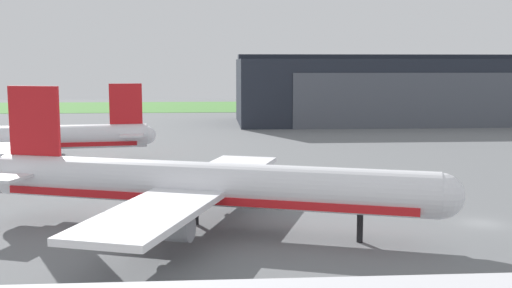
{
  "coord_description": "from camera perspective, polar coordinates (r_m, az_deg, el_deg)",
  "views": [
    {
      "loc": [
        -26.73,
        -58.75,
        15.83
      ],
      "look_at": [
        -21.2,
        19.66,
        5.63
      ],
      "focal_mm": 43.75,
      "sensor_mm": 36.0,
      "label": 1
    }
  ],
  "objects": [
    {
      "name": "ground_plane",
      "position": [
        66.46,
        19.97,
        -6.84
      ],
      "size": [
        440.0,
        440.0,
        0.0
      ],
      "primitive_type": "plane",
      "color": "slate"
    },
    {
      "name": "grass_field_strip",
      "position": [
        231.34,
        2.62,
        3.48
      ],
      "size": [
        440.0,
        56.0,
        0.08
      ],
      "primitive_type": "cube",
      "color": "#4C883B",
      "rests_on": "ground_plane"
    },
    {
      "name": "maintenance_hangar",
      "position": [
        174.07,
        15.73,
        4.74
      ],
      "size": [
        103.54,
        30.77,
        18.1
      ],
      "color": "#232833",
      "rests_on": "ground_plane"
    },
    {
      "name": "airliner_near_right",
      "position": [
        58.92,
        -4.73,
        -3.81
      ],
      "size": [
        44.1,
        38.77,
        13.6
      ],
      "color": "silver",
      "rests_on": "ground_plane"
    },
    {
      "name": "airliner_far_right",
      "position": [
        104.84,
        -20.94,
        0.44
      ],
      "size": [
        43.05,
        33.34,
        12.6
      ],
      "color": "silver",
      "rests_on": "ground_plane"
    }
  ]
}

